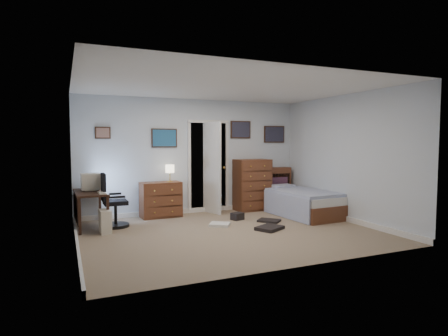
{
  "coord_description": "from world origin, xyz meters",
  "views": [
    {
      "loc": [
        -2.63,
        -5.85,
        1.57
      ],
      "look_at": [
        0.01,
        0.3,
        1.1
      ],
      "focal_mm": 30.0,
      "sensor_mm": 36.0,
      "label": 1
    }
  ],
  "objects_px": {
    "tall_dresser": "(252,185)",
    "bed": "(301,202)",
    "office_chair": "(112,206)",
    "computer_desk": "(86,200)",
    "low_dresser": "(161,200)"
  },
  "relations": [
    {
      "from": "tall_dresser",
      "to": "bed",
      "type": "relative_size",
      "value": 0.63
    },
    {
      "from": "office_chair",
      "to": "bed",
      "type": "bearing_deg",
      "value": -7.72
    },
    {
      "from": "computer_desk",
      "to": "tall_dresser",
      "type": "distance_m",
      "value": 3.64
    },
    {
      "from": "tall_dresser",
      "to": "bed",
      "type": "xyz_separation_m",
      "value": [
        0.64,
        -0.99,
        -0.3
      ]
    },
    {
      "from": "computer_desk",
      "to": "office_chair",
      "type": "bearing_deg",
      "value": -21.13
    },
    {
      "from": "office_chair",
      "to": "tall_dresser",
      "type": "height_order",
      "value": "tall_dresser"
    },
    {
      "from": "computer_desk",
      "to": "tall_dresser",
      "type": "bearing_deg",
      "value": 4.04
    },
    {
      "from": "computer_desk",
      "to": "office_chair",
      "type": "xyz_separation_m",
      "value": [
        0.45,
        -0.15,
        -0.12
      ]
    },
    {
      "from": "computer_desk",
      "to": "tall_dresser",
      "type": "height_order",
      "value": "tall_dresser"
    },
    {
      "from": "low_dresser",
      "to": "office_chair",
      "type": "bearing_deg",
      "value": -154.28
    },
    {
      "from": "office_chair",
      "to": "tall_dresser",
      "type": "bearing_deg",
      "value": 8.66
    },
    {
      "from": "office_chair",
      "to": "computer_desk",
      "type": "bearing_deg",
      "value": 159.92
    },
    {
      "from": "office_chair",
      "to": "low_dresser",
      "type": "height_order",
      "value": "office_chair"
    },
    {
      "from": "computer_desk",
      "to": "bed",
      "type": "height_order",
      "value": "computer_desk"
    },
    {
      "from": "computer_desk",
      "to": "tall_dresser",
      "type": "relative_size",
      "value": 1.0
    }
  ]
}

